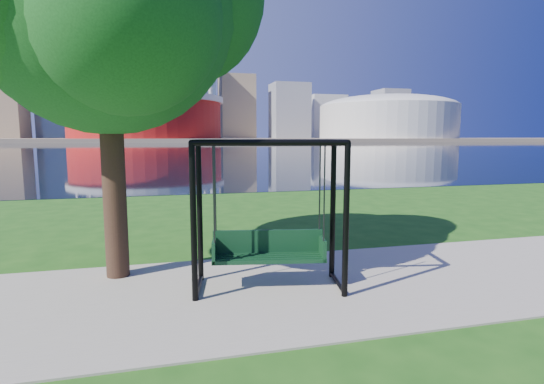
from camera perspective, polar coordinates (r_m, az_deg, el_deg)
name	(u,v)px	position (r m, az deg, el deg)	size (l,w,h in m)	color
ground	(266,281)	(7.75, -0.83, -11.87)	(900.00, 900.00, 0.00)	#1E5114
path	(273,290)	(7.29, 0.11, -13.02)	(120.00, 4.00, 0.03)	#9E937F
river	(170,148)	(109.16, -13.56, 5.82)	(900.00, 180.00, 0.02)	black
far_bank	(165,140)	(313.12, -14.18, 6.85)	(900.00, 228.00, 2.00)	#937F60
stadium	(146,116)	(242.54, -16.58, 9.81)	(83.00, 83.00, 32.00)	maroon
arena	(388,116)	(278.36, 15.27, 9.84)	(84.00, 84.00, 26.56)	beige
skyline	(157,91)	(328.21, -15.16, 12.93)	(392.00, 66.00, 96.50)	gray
swing	(269,218)	(7.07, -0.45, -3.52)	(2.61, 1.48, 2.52)	black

